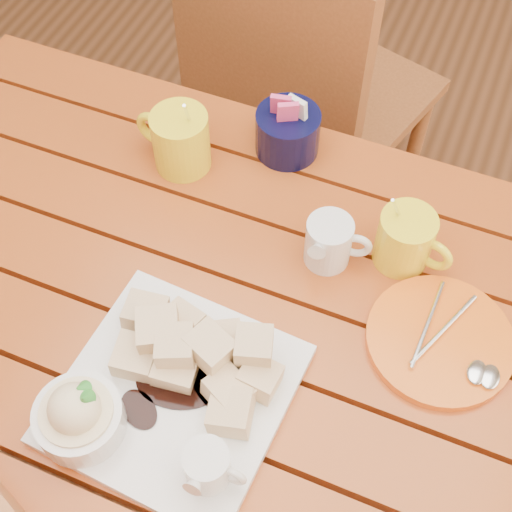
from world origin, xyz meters
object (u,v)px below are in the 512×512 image
at_px(table, 210,342).
at_px(chair_far, 297,95).
at_px(coffee_mug_right, 406,240).
at_px(orange_saucer, 441,341).
at_px(dessert_plate, 158,391).
at_px(coffee_mug_left, 179,139).

bearing_deg(table, chair_far, 98.89).
distance_m(coffee_mug_right, orange_saucer, 0.15).
relative_size(dessert_plate, orange_saucer, 1.47).
bearing_deg(table, orange_saucer, 12.43).
height_order(coffee_mug_right, chair_far, chair_far).
height_order(table, dessert_plate, dessert_plate).
xyz_separation_m(table, orange_saucer, (0.32, 0.07, 0.12)).
bearing_deg(coffee_mug_left, table, -49.61).
xyz_separation_m(table, chair_far, (-0.11, 0.68, -0.11)).
bearing_deg(chair_far, coffee_mug_left, 100.16).
bearing_deg(coffee_mug_left, orange_saucer, -11.53).
xyz_separation_m(dessert_plate, chair_far, (-0.11, 0.83, -0.26)).
distance_m(dessert_plate, orange_saucer, 0.39).
height_order(dessert_plate, orange_saucer, dessert_plate).
xyz_separation_m(table, dessert_plate, (0.01, -0.15, 0.14)).
bearing_deg(coffee_mug_right, dessert_plate, -111.14).
distance_m(table, coffee_mug_right, 0.34).
relative_size(coffee_mug_right, chair_far, 0.14).
bearing_deg(orange_saucer, chair_far, 125.13).
bearing_deg(dessert_plate, orange_saucer, 35.20).
height_order(dessert_plate, coffee_mug_right, coffee_mug_right).
relative_size(table, coffee_mug_right, 8.76).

